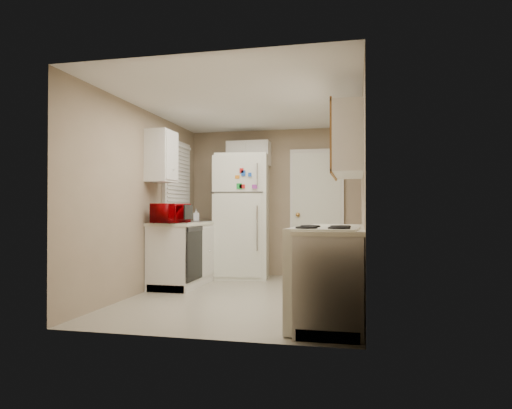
# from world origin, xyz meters

# --- Properties ---
(floor) EXTENTS (3.80, 3.80, 0.00)m
(floor) POSITION_xyz_m (0.00, 0.00, 0.00)
(floor) COLOR #B2AB96
(floor) RESTS_ON ground
(ceiling) EXTENTS (3.80, 3.80, 0.00)m
(ceiling) POSITION_xyz_m (0.00, 0.00, 2.40)
(ceiling) COLOR white
(ceiling) RESTS_ON floor
(wall_left) EXTENTS (3.80, 3.80, 0.00)m
(wall_left) POSITION_xyz_m (-1.40, 0.00, 1.20)
(wall_left) COLOR gray
(wall_left) RESTS_ON floor
(wall_right) EXTENTS (3.80, 3.80, 0.00)m
(wall_right) POSITION_xyz_m (1.40, 0.00, 1.20)
(wall_right) COLOR gray
(wall_right) RESTS_ON floor
(wall_back) EXTENTS (2.80, 2.80, 0.00)m
(wall_back) POSITION_xyz_m (0.00, 1.90, 1.20)
(wall_back) COLOR gray
(wall_back) RESTS_ON floor
(wall_front) EXTENTS (2.80, 2.80, 0.00)m
(wall_front) POSITION_xyz_m (0.00, -1.90, 1.20)
(wall_front) COLOR gray
(wall_front) RESTS_ON floor
(left_counter) EXTENTS (0.60, 1.80, 0.90)m
(left_counter) POSITION_xyz_m (-1.10, 0.90, 0.45)
(left_counter) COLOR silver
(left_counter) RESTS_ON floor
(dishwasher) EXTENTS (0.03, 0.58, 0.72)m
(dishwasher) POSITION_xyz_m (-0.81, 0.30, 0.49)
(dishwasher) COLOR black
(dishwasher) RESTS_ON floor
(sink) EXTENTS (0.54, 0.74, 0.16)m
(sink) POSITION_xyz_m (-1.10, 1.05, 0.86)
(sink) COLOR gray
(sink) RESTS_ON left_counter
(microwave) EXTENTS (0.52, 0.37, 0.31)m
(microwave) POSITION_xyz_m (-1.08, 0.14, 1.05)
(microwave) COLOR #7B0004
(microwave) RESTS_ON left_counter
(soap_bottle) EXTENTS (0.12, 0.12, 0.20)m
(soap_bottle) POSITION_xyz_m (-1.15, 1.31, 1.00)
(soap_bottle) COLOR beige
(soap_bottle) RESTS_ON left_counter
(window_blinds) EXTENTS (0.10, 0.98, 1.08)m
(window_blinds) POSITION_xyz_m (-1.36, 1.05, 1.60)
(window_blinds) COLOR silver
(window_blinds) RESTS_ON wall_left
(upper_cabinet_left) EXTENTS (0.30, 0.45, 0.70)m
(upper_cabinet_left) POSITION_xyz_m (-1.25, 0.22, 1.80)
(upper_cabinet_left) COLOR silver
(upper_cabinet_left) RESTS_ON wall_left
(refrigerator) EXTENTS (0.89, 0.87, 1.95)m
(refrigerator) POSITION_xyz_m (-0.45, 1.59, 0.98)
(refrigerator) COLOR silver
(refrigerator) RESTS_ON floor
(cabinet_over_fridge) EXTENTS (0.70, 0.30, 0.40)m
(cabinet_over_fridge) POSITION_xyz_m (-0.40, 1.75, 2.00)
(cabinet_over_fridge) COLOR silver
(cabinet_over_fridge) RESTS_ON wall_back
(interior_door) EXTENTS (0.86, 0.06, 2.08)m
(interior_door) POSITION_xyz_m (0.70, 1.86, 1.02)
(interior_door) COLOR silver
(interior_door) RESTS_ON floor
(right_counter) EXTENTS (0.60, 2.00, 0.90)m
(right_counter) POSITION_xyz_m (1.10, -0.80, 0.45)
(right_counter) COLOR silver
(right_counter) RESTS_ON floor
(stove) EXTENTS (0.65, 0.78, 0.91)m
(stove) POSITION_xyz_m (1.04, -1.37, 0.45)
(stove) COLOR silver
(stove) RESTS_ON floor
(upper_cabinet_right) EXTENTS (0.30, 1.20, 0.70)m
(upper_cabinet_right) POSITION_xyz_m (1.25, -0.50, 1.80)
(upper_cabinet_right) COLOR silver
(upper_cabinet_right) RESTS_ON wall_right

